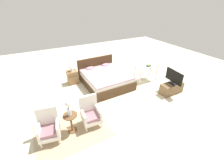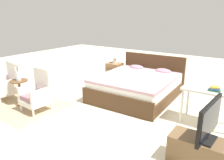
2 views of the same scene
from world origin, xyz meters
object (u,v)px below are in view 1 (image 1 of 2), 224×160
(bed, at_px, (105,78))
(tv_stand, at_px, (171,88))
(flower_vase, at_px, (68,107))
(nightstand, at_px, (72,77))
(table_lamp, at_px, (71,67))
(book_stack, at_px, (149,65))
(armchair_by_window_right, at_px, (90,113))
(tv_flatscreen, at_px, (174,77))
(vanity_desk, at_px, (146,68))
(side_table, at_px, (71,121))
(armchair_by_window_left, at_px, (49,127))

(bed, height_order, tv_stand, bed)
(flower_vase, bearing_deg, nightstand, 74.43)
(table_lamp, relative_size, book_stack, 1.54)
(table_lamp, bearing_deg, armchair_by_window_right, -93.83)
(tv_flatscreen, distance_m, vanity_desk, 1.40)
(nightstand, bearing_deg, tv_flatscreen, -39.21)
(vanity_desk, bearing_deg, nightstand, 156.60)
(tv_flatscreen, bearing_deg, book_stack, 97.71)
(side_table, distance_m, tv_flatscreen, 4.14)
(side_table, bearing_deg, vanity_desk, 20.79)
(side_table, height_order, nightstand, side_table)
(vanity_desk, bearing_deg, armchair_by_window_left, -162.15)
(table_lamp, xyz_separation_m, book_stack, (3.16, -1.42, -0.05))
(vanity_desk, bearing_deg, side_table, -159.21)
(side_table, xyz_separation_m, table_lamp, (0.79, 2.82, 0.43))
(bed, relative_size, book_stack, 10.27)
(tv_flatscreen, relative_size, vanity_desk, 0.81)
(table_lamp, xyz_separation_m, tv_stand, (3.33, -2.72, -0.59))
(armchair_by_window_right, bearing_deg, armchair_by_window_left, -179.96)
(nightstand, xyz_separation_m, tv_flatscreen, (3.34, -2.72, 0.43))
(armchair_by_window_left, distance_m, vanity_desk, 4.71)
(side_table, bearing_deg, nightstand, 74.43)
(armchair_by_window_left, xyz_separation_m, side_table, (0.59, -0.04, -0.01))
(vanity_desk, bearing_deg, armchair_by_window_right, -156.36)
(flower_vase, distance_m, tv_flatscreen, 4.13)
(bed, height_order, side_table, bed)
(bed, bearing_deg, side_table, -135.31)
(nightstand, bearing_deg, bed, -32.28)
(flower_vase, relative_size, nightstand, 0.81)
(bed, xyz_separation_m, vanity_desk, (1.85, -0.55, 0.32))
(bed, xyz_separation_m, tv_stand, (2.07, -1.92, -0.08))
(side_table, bearing_deg, flower_vase, 153.43)
(table_lamp, xyz_separation_m, vanity_desk, (3.11, -1.35, -0.19))
(bed, bearing_deg, armchair_by_window_right, -126.04)
(book_stack, bearing_deg, table_lamp, 155.82)
(tv_flatscreen, xyz_separation_m, book_stack, (-0.18, 1.30, 0.04))
(bed, height_order, armchair_by_window_left, bed)
(flower_vase, relative_size, tv_stand, 0.50)
(nightstand, relative_size, tv_stand, 0.62)
(armchair_by_window_right, bearing_deg, book_stack, 22.25)
(side_table, bearing_deg, bed, 44.69)
(flower_vase, height_order, book_stack, flower_vase)
(vanity_desk, xyz_separation_m, book_stack, (0.05, -0.07, 0.15))
(armchair_by_window_left, relative_size, vanity_desk, 0.88)
(flower_vase, distance_m, vanity_desk, 4.17)
(armchair_by_window_right, relative_size, vanity_desk, 0.88)
(tv_stand, distance_m, book_stack, 1.42)
(armchair_by_window_right, relative_size, tv_flatscreen, 1.09)
(side_table, bearing_deg, armchair_by_window_right, 3.45)
(armchair_by_window_right, xyz_separation_m, side_table, (-0.60, -0.04, -0.01))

